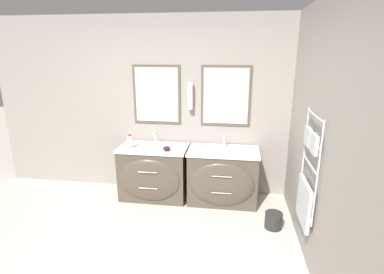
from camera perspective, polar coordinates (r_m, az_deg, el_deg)
name	(u,v)px	position (r m, az deg, el deg)	size (l,w,h in m)	color
ground_plane	(121,272)	(3.32, -13.30, -23.76)	(16.00, 16.00, 0.00)	#BCB5A8
wall_back	(165,106)	(4.49, -5.21, 5.82)	(5.26, 0.16, 2.60)	gray
wall_right	(312,131)	(3.40, 21.85, 1.12)	(0.13, 3.89, 2.60)	gray
vanity_left	(154,173)	(4.43, -7.34, -6.74)	(0.98, 0.63, 0.78)	#4C4238
vanity_right	(223,177)	(4.29, 5.84, -7.51)	(0.98, 0.63, 0.78)	#4C4238
faucet_left	(156,138)	(4.43, -6.97, -0.23)	(0.17, 0.12, 0.19)	silver
faucet_right	(224,141)	(4.29, 6.13, -0.77)	(0.17, 0.12, 0.19)	silver
toiletry_bottle	(130,142)	(4.31, -11.73, -0.86)	(0.07, 0.07, 0.20)	silver
amenity_bowl	(167,148)	(4.14, -4.85, -2.20)	(0.10, 0.10, 0.06)	black
waste_bin	(273,220)	(3.94, 15.26, -14.99)	(0.21, 0.21, 0.20)	#282626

